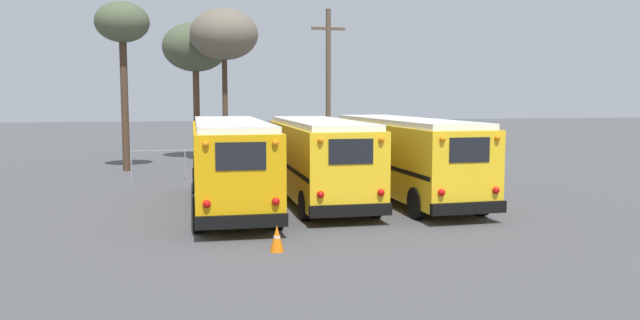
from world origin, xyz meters
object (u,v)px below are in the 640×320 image
Objects in this scene: bare_tree_0 at (122,27)px; traffic_cone at (277,238)px; school_bus_0 at (230,161)px; school_bus_2 at (403,155)px; utility_pole at (328,87)px; bare_tree_2 at (224,35)px; bare_tree_1 at (195,48)px; school_bus_1 at (319,157)px.

traffic_cone is (5.32, -18.78, -7.16)m from bare_tree_0.
school_bus_0 is 6.73m from school_bus_2.
utility_pole is 7.21m from bare_tree_2.
bare_tree_0 is 1.04× the size of bare_tree_1.
bare_tree_1 is at bearing 53.39° from bare_tree_0.
school_bus_1 is 7.76m from traffic_cone.
school_bus_0 is 18.16m from bare_tree_1.
school_bus_1 is 14.21× the size of traffic_cone.
utility_pole is at bearing 61.14° from school_bus_0.
bare_tree_2 is (-5.91, 14.01, 5.73)m from school_bus_2.
bare_tree_2 is at bearing 143.02° from utility_pole.
school_bus_0 is 15.95m from bare_tree_2.
utility_pole is at bearing -7.55° from bare_tree_0.
utility_pole is (2.67, 10.18, 2.78)m from school_bus_1.
school_bus_2 is 1.24× the size of bare_tree_0.
bare_tree_1 is at bearing 92.72° from school_bus_0.
school_bus_0 is at bearing -87.28° from bare_tree_1.
bare_tree_1 is at bearing 114.40° from school_bus_2.
school_bus_2 is at bearing 2.08° from school_bus_1.
traffic_cone is (0.72, -6.46, -1.35)m from school_bus_0.
traffic_cone is at bearing -74.19° from bare_tree_0.
bare_tree_0 reaches higher than utility_pole.
bare_tree_1 is at bearing 122.16° from bare_tree_2.
bare_tree_2 reaches higher than school_bus_2.
bare_tree_1 is 12.43× the size of traffic_cone.
bare_tree_1 is at bearing 136.54° from utility_pole.
traffic_cone is at bearing -86.29° from bare_tree_1.
bare_tree_2 is at bearing 25.39° from bare_tree_0.
utility_pole reaches higher than bare_tree_1.
school_bus_1 is 10.89m from utility_pole.
school_bus_1 is 1.09× the size of bare_tree_0.
school_bus_2 is 17.10m from bare_tree_0.
bare_tree_1 is at bearing 93.71° from traffic_cone.
bare_tree_0 is at bearing -126.61° from bare_tree_1.
bare_tree_0 is at bearing 110.46° from school_bus_0.
school_bus_2 is at bearing 50.82° from traffic_cone.
bare_tree_1 is (-7.50, 16.54, 5.16)m from school_bus_2.
utility_pole is 0.95× the size of bare_tree_2.
school_bus_1 is at bearing -75.97° from bare_tree_1.
bare_tree_0 is 20.79m from traffic_cone.
bare_tree_2 is (5.36, 2.55, -0.08)m from bare_tree_0.
school_bus_1 is (3.34, 0.73, -0.03)m from school_bus_0.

